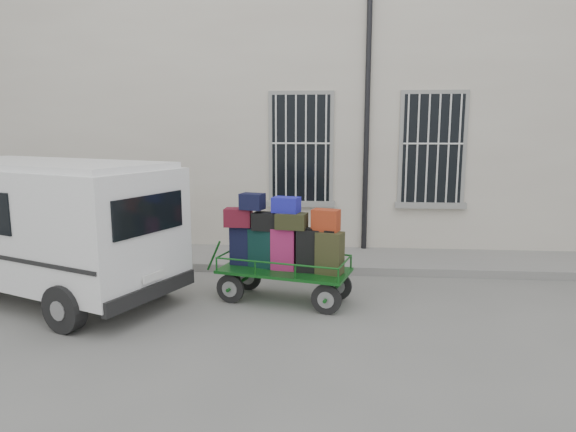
# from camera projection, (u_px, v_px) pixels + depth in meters

# --- Properties ---
(ground) EXTENTS (80.00, 80.00, 0.00)m
(ground) POSITION_uv_depth(u_px,v_px,m) (314.00, 298.00, 8.15)
(ground) COLOR slate
(ground) RESTS_ON ground
(building) EXTENTS (24.00, 5.15, 6.00)m
(building) POSITION_uv_depth(u_px,v_px,m) (323.00, 115.00, 13.04)
(building) COLOR #C0B5A4
(building) RESTS_ON ground
(sidewalk) EXTENTS (24.00, 1.70, 0.15)m
(sidewalk) POSITION_uv_depth(u_px,v_px,m) (318.00, 259.00, 10.29)
(sidewalk) COLOR gray
(sidewalk) RESTS_ON ground
(luggage_cart) EXTENTS (2.38, 1.37, 1.68)m
(luggage_cart) POSITION_uv_depth(u_px,v_px,m) (283.00, 247.00, 7.89)
(luggage_cart) COLOR black
(luggage_cart) RESTS_ON ground
(van) EXTENTS (4.64, 3.29, 2.17)m
(van) POSITION_uv_depth(u_px,v_px,m) (46.00, 221.00, 7.99)
(van) COLOR white
(van) RESTS_ON ground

